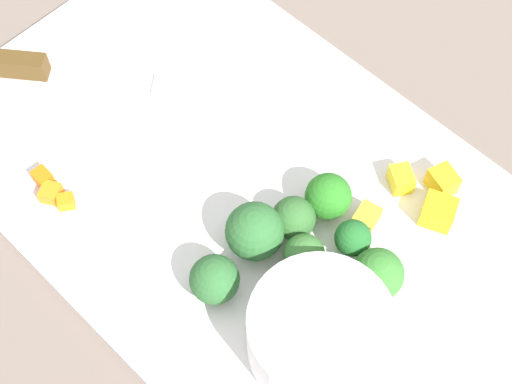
% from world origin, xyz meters
% --- Properties ---
extents(ground_plane, '(4.00, 4.00, 0.00)m').
position_xyz_m(ground_plane, '(0.00, 0.00, 0.00)').
color(ground_plane, '#72635A').
extents(cutting_board, '(0.52, 0.31, 0.01)m').
position_xyz_m(cutting_board, '(0.00, 0.00, 0.01)').
color(cutting_board, white).
rests_on(cutting_board, ground_plane).
extents(prep_bowl, '(0.10, 0.10, 0.05)m').
position_xyz_m(prep_bowl, '(-0.11, 0.05, 0.04)').
color(prep_bowl, white).
rests_on(prep_bowl, cutting_board).
extents(chef_knife, '(0.28, 0.22, 0.02)m').
position_xyz_m(chef_knife, '(0.18, 0.02, 0.02)').
color(chef_knife, silver).
rests_on(chef_knife, cutting_board).
extents(carrot_dice_0, '(0.02, 0.02, 0.01)m').
position_xyz_m(carrot_dice_0, '(0.10, 0.10, 0.02)').
color(carrot_dice_0, orange).
rests_on(carrot_dice_0, cutting_board).
extents(carrot_dice_1, '(0.02, 0.02, 0.01)m').
position_xyz_m(carrot_dice_1, '(0.11, 0.11, 0.02)').
color(carrot_dice_1, orange).
rests_on(carrot_dice_1, cutting_board).
extents(carrot_dice_2, '(0.01, 0.01, 0.01)m').
position_xyz_m(carrot_dice_2, '(0.13, 0.10, 0.02)').
color(carrot_dice_2, orange).
rests_on(carrot_dice_2, cutting_board).
extents(pepper_dice_0, '(0.03, 0.02, 0.02)m').
position_xyz_m(pepper_dice_0, '(-0.09, -0.11, 0.02)').
color(pepper_dice_0, yellow).
rests_on(pepper_dice_0, cutting_board).
extents(pepper_dice_1, '(0.03, 0.02, 0.02)m').
position_xyz_m(pepper_dice_1, '(-0.07, -0.09, 0.02)').
color(pepper_dice_1, yellow).
rests_on(pepper_dice_1, cutting_board).
extents(pepper_dice_2, '(0.02, 0.02, 0.01)m').
position_xyz_m(pepper_dice_2, '(-0.07, -0.04, 0.02)').
color(pepper_dice_2, yellow).
rests_on(pepper_dice_2, cutting_board).
extents(pepper_dice_3, '(0.03, 0.03, 0.02)m').
position_xyz_m(pepper_dice_3, '(-0.11, -0.08, 0.02)').
color(pepper_dice_3, yellow).
rests_on(pepper_dice_3, cutting_board).
extents(broccoli_floret_0, '(0.04, 0.04, 0.05)m').
position_xyz_m(broccoli_floret_0, '(-0.03, 0.03, 0.04)').
color(broccoli_floret_0, '#86C455').
rests_on(broccoli_floret_0, cutting_board).
extents(broccoli_floret_1, '(0.03, 0.03, 0.04)m').
position_xyz_m(broccoli_floret_1, '(-0.04, -0.00, 0.03)').
color(broccoli_floret_1, '#93B65D').
rests_on(broccoli_floret_1, cutting_board).
extents(broccoli_floret_2, '(0.03, 0.03, 0.03)m').
position_xyz_m(broccoli_floret_2, '(-0.08, -0.02, 0.03)').
color(broccoli_floret_2, '#8FC26B').
rests_on(broccoli_floret_2, cutting_board).
extents(broccoli_floret_3, '(0.04, 0.04, 0.04)m').
position_xyz_m(broccoli_floret_3, '(-0.03, 0.07, 0.03)').
color(broccoli_floret_3, '#94B063').
rests_on(broccoli_floret_3, cutting_board).
extents(broccoli_floret_4, '(0.03, 0.03, 0.04)m').
position_xyz_m(broccoli_floret_4, '(-0.04, -0.03, 0.03)').
color(broccoli_floret_4, '#98B46B').
rests_on(broccoli_floret_4, cutting_board).
extents(broccoli_floret_5, '(0.04, 0.04, 0.04)m').
position_xyz_m(broccoli_floret_5, '(-0.11, -0.01, 0.03)').
color(broccoli_floret_5, '#90B160').
rests_on(broccoli_floret_5, cutting_board).
extents(broccoli_floret_6, '(0.03, 0.03, 0.04)m').
position_xyz_m(broccoli_floret_6, '(-0.06, 0.02, 0.03)').
color(broccoli_floret_6, '#82B164').
rests_on(broccoli_floret_6, cutting_board).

